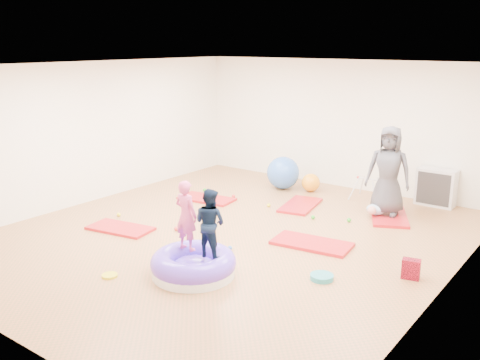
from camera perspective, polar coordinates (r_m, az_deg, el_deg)
The scene contains 19 objects.
room at distance 8.67m, azimuth -1.18°, elevation 2.80°, with size 7.01×8.01×2.81m.
gym_mat_front_left at distance 9.54m, azimuth -12.64°, elevation -5.06°, with size 1.13×0.56×0.05m, color #B81636.
gym_mat_mid_left at distance 11.04m, azimuth -3.57°, elevation -2.01°, with size 1.13×0.56×0.05m, color #B81636.
gym_mat_center_back at distance 10.66m, azimuth 6.44°, elevation -2.68°, with size 1.16×0.58×0.05m, color #B81636.
gym_mat_right at distance 8.71m, azimuth 7.66°, elevation -6.73°, with size 1.25×0.62×0.05m, color #B81636.
gym_mat_rear_right at distance 10.32m, azimuth 15.60°, elevation -3.71°, with size 1.26×0.63×0.05m, color #B81636.
inflatable_cushion at distance 7.57m, azimuth -4.99°, elevation -9.03°, with size 1.20×1.20×0.38m.
child_pink at distance 7.53m, azimuth -5.78°, elevation -3.42°, with size 0.37×0.24×1.02m, color #DE4C83.
child_navy at distance 7.28m, azimuth -3.23°, elevation -4.21°, with size 0.47×0.36×0.96m, color black.
adult_caregiver at distance 10.14m, azimuth 15.56°, elevation 0.96°, with size 0.81×0.52×1.65m, color #3D3D42.
infant at distance 10.19m, azimuth 14.16°, elevation -3.10°, with size 0.34×0.35×0.20m.
ball_pit_balls at distance 9.89m, azimuth -0.80°, elevation -3.89°, with size 3.66×2.61×0.08m.
exercise_ball_blue at distance 11.82m, azimuth 4.61°, elevation 0.78°, with size 0.72×0.72×0.72m, color blue.
exercise_ball_orange at distance 11.69m, azimuth 7.56°, elevation -0.28°, with size 0.40×0.40×0.40m, color orange.
infant_play_gym at distance 11.23m, azimuth 13.49°, elevation -0.58°, with size 0.61×0.58×0.47m.
cube_shelf at distance 11.26m, azimuth 20.18°, elevation -0.73°, with size 0.74×0.37×0.74m.
balance_disc at distance 7.53m, azimuth 8.72°, elevation -10.20°, with size 0.32×0.32×0.07m, color teal.
backpack at distance 7.80m, azimuth 17.77°, elevation -9.03°, with size 0.24×0.15×0.28m, color red.
yellow_toy at distance 7.76m, azimuth -13.73°, elevation -9.87°, with size 0.22×0.22×0.03m, color yellow.
Camera 1 is at (5.21, -6.70, 3.18)m, focal length 40.00 mm.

